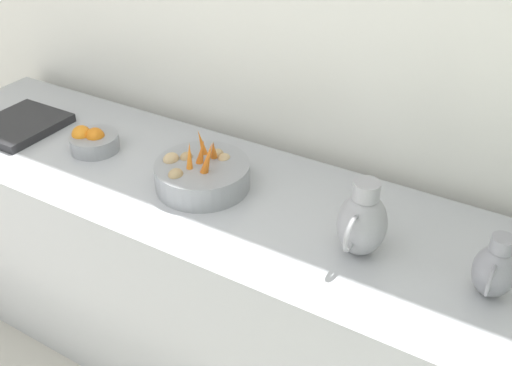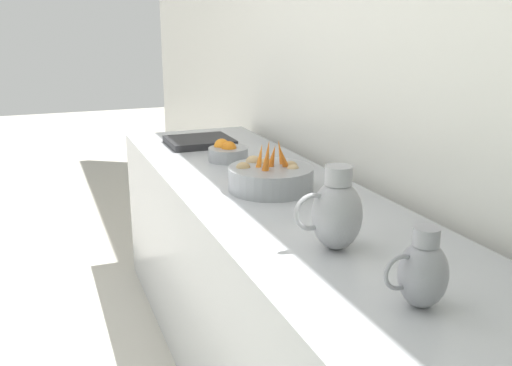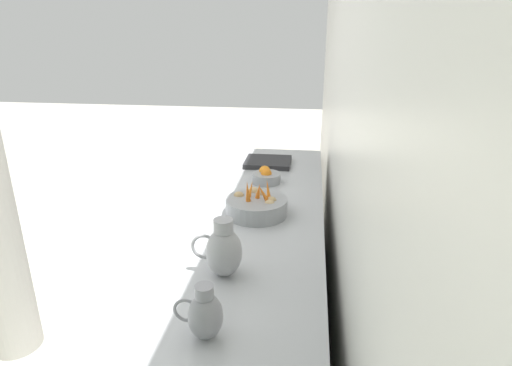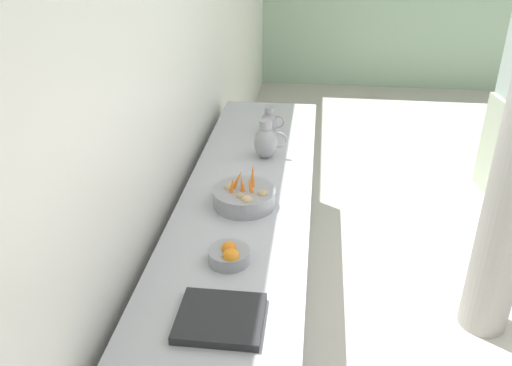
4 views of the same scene
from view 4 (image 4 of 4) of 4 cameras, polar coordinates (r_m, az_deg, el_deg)
ground_plane at (r=3.59m, az=23.83°, el=-16.20°), size 16.11×16.11×0.00m
tile_wall_left at (r=3.40m, az=-8.02°, el=13.02°), size 0.10×9.10×3.00m
prep_counter at (r=3.32m, az=-0.86°, el=-7.47°), size 0.73×3.01×0.88m
vegetable_colander at (r=2.92m, az=-1.27°, el=-1.45°), size 0.34×0.34×0.23m
orange_bowl at (r=2.49m, az=-2.84°, el=-7.60°), size 0.19×0.19×0.10m
metal_pitcher_tall at (r=3.44m, az=1.06°, el=4.45°), size 0.21×0.15×0.25m
metal_pitcher_short at (r=3.80m, az=1.41°, el=6.40°), size 0.17×0.12×0.20m
counter_sink_basin at (r=2.20m, az=-3.77°, el=-14.02°), size 0.34×0.30×0.04m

